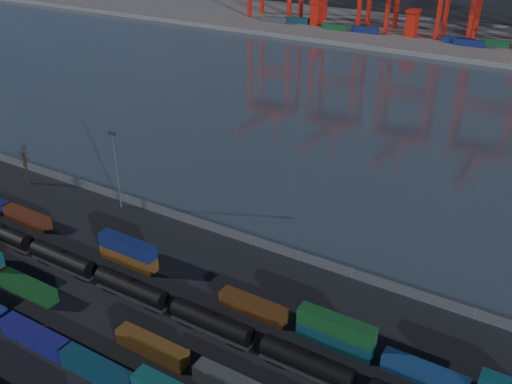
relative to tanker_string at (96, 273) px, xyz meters
The scene contains 12 objects.
ground 16.41m from the tanker_string, 17.02° to the right, with size 700.00×700.00×0.00m, color black.
harbor_water 101.46m from the tanker_string, 81.17° to the left, with size 700.00×700.00×0.00m, color #2D3842.
far_quay 205.83m from the tanker_string, 85.66° to the left, with size 700.00×70.00×2.00m, color #514F4C.
container_row_south 15.05m from the tanker_string, 80.91° to the right, with size 139.90×2.44×5.19m.
container_row_mid 8.36m from the tanker_string, 67.67° to the right, with size 141.28×2.36×5.02m.
container_row_north 22.11m from the tanker_string, 18.66° to the left, with size 140.58×2.33×4.96m.
tanker_string is the anchor object (origin of this frame).
waterfront_fence 27.99m from the tanker_string, 56.18° to the left, with size 160.12×0.12×2.20m.
bare_tree 43.81m from the tanker_string, 154.73° to the left, with size 2.37×2.31×8.89m.
yard_light_mast 26.66m from the tanker_string, 124.21° to the left, with size 1.60×0.40×16.60m.
quay_containers 190.76m from the tanker_string, 88.63° to the left, with size 172.58×10.99×2.60m.
straddle_carriers 195.75m from the tanker_string, 86.17° to the left, with size 140.00×7.00×11.10m.
Camera 1 is at (46.57, -46.91, 57.82)m, focal length 40.00 mm.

